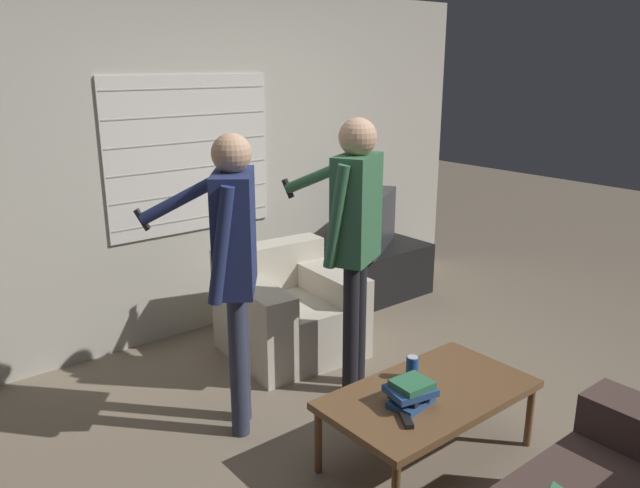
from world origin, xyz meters
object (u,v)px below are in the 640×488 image
at_px(person_left_standing, 233,249).
at_px(person_right_standing, 354,224).
at_px(tv, 374,222).
at_px(coffee_table, 429,397).
at_px(spare_remote, 406,420).
at_px(armchair_beige, 288,311).
at_px(book_stack, 411,393).
at_px(soda_can, 412,368).

height_order(person_left_standing, person_right_standing, person_right_standing).
height_order(tv, person_right_standing, person_right_standing).
height_order(coffee_table, spare_remote, spare_remote).
distance_m(armchair_beige, book_stack, 1.58).
distance_m(book_stack, spare_remote, 0.18).
bearing_deg(tv, person_right_standing, 8.51).
relative_size(tv, person_left_standing, 0.48).
height_order(tv, person_left_standing, person_left_standing).
height_order(tv, soda_can, tv).
relative_size(person_right_standing, soda_can, 13.62).
distance_m(armchair_beige, coffee_table, 1.52).
distance_m(coffee_table, soda_can, 0.18).
height_order(soda_can, spare_remote, soda_can).
bearing_deg(soda_can, tv, 51.60).
relative_size(coffee_table, person_right_standing, 0.65).
bearing_deg(tv, spare_remote, 16.49).
xyz_separation_m(armchair_beige, book_stack, (-0.37, -1.53, 0.15)).
xyz_separation_m(armchair_beige, coffee_table, (-0.20, -1.51, 0.06)).
xyz_separation_m(person_right_standing, soda_can, (-0.17, -0.66, -0.63)).
bearing_deg(person_left_standing, coffee_table, -109.09).
distance_m(armchair_beige, person_left_standing, 1.27).
bearing_deg(soda_can, book_stack, -138.34).
xyz_separation_m(tv, book_stack, (-1.57, -1.91, -0.24)).
xyz_separation_m(person_right_standing, book_stack, (-0.37, -0.84, -0.63)).
xyz_separation_m(person_left_standing, soda_can, (0.63, -0.73, -0.61)).
bearing_deg(person_right_standing, book_stack, -140.66).
xyz_separation_m(armchair_beige, person_right_standing, (-0.00, -0.69, 0.78)).
relative_size(tv, person_right_standing, 0.47).
bearing_deg(tv, person_left_standing, -6.60).
relative_size(armchair_beige, soda_can, 7.25).
height_order(armchair_beige, coffee_table, armchair_beige).
height_order(coffee_table, soda_can, soda_can).
relative_size(coffee_table, tv, 1.38).
xyz_separation_m(coffee_table, soda_can, (0.03, 0.15, 0.10)).
bearing_deg(spare_remote, person_right_standing, 93.31).
bearing_deg(spare_remote, tv, 81.13).
distance_m(tv, spare_remote, 2.65).
xyz_separation_m(armchair_beige, person_left_standing, (-0.81, -0.62, 0.76)).
distance_m(person_left_standing, soda_can, 1.14).
bearing_deg(person_right_standing, spare_remote, -145.26).
distance_m(armchair_beige, spare_remote, 1.71).
distance_m(armchair_beige, tv, 1.32).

